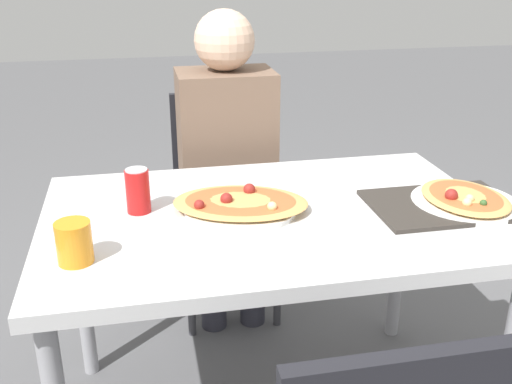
% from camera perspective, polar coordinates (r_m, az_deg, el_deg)
% --- Properties ---
extents(dining_table, '(1.25, 0.80, 0.72)m').
position_cam_1_polar(dining_table, '(1.70, 1.39, -4.15)').
color(dining_table, silver).
rests_on(dining_table, ground_plane).
extents(chair_far_seated, '(0.40, 0.40, 0.88)m').
position_cam_1_polar(chair_far_seated, '(2.41, -3.09, 0.30)').
color(chair_far_seated, black).
rests_on(chair_far_seated, ground_plane).
extents(person_seated, '(0.35, 0.27, 1.21)m').
position_cam_1_polar(person_seated, '(2.23, -2.77, 4.32)').
color(person_seated, '#2D2D38').
rests_on(person_seated, ground_plane).
extents(pizza_main, '(0.43, 0.35, 0.06)m').
position_cam_1_polar(pizza_main, '(1.67, -1.50, -1.16)').
color(pizza_main, white).
rests_on(pizza_main, dining_table).
extents(soda_can, '(0.07, 0.07, 0.12)m').
position_cam_1_polar(soda_can, '(1.68, -11.19, 0.12)').
color(soda_can, red).
rests_on(soda_can, dining_table).
extents(drink_glass, '(0.08, 0.08, 0.10)m').
position_cam_1_polar(drink_glass, '(1.45, -16.93, -4.62)').
color(drink_glass, orange).
rests_on(drink_glass, dining_table).
extents(serving_tray, '(0.41, 0.28, 0.01)m').
position_cam_1_polar(serving_tray, '(1.78, 17.31, -1.18)').
color(serving_tray, '#332D28').
rests_on(serving_tray, dining_table).
extents(pizza_second, '(0.30, 0.30, 0.06)m').
position_cam_1_polar(pizza_second, '(1.80, 19.26, -0.66)').
color(pizza_second, white).
rests_on(pizza_second, dining_table).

